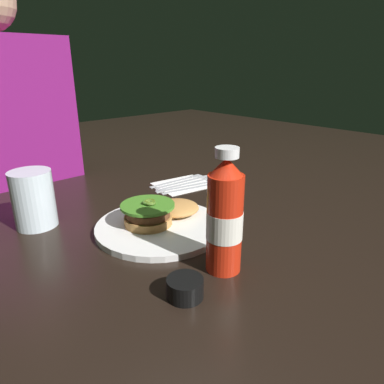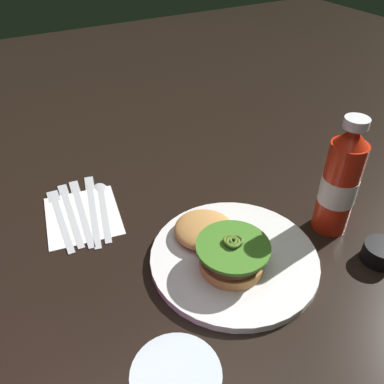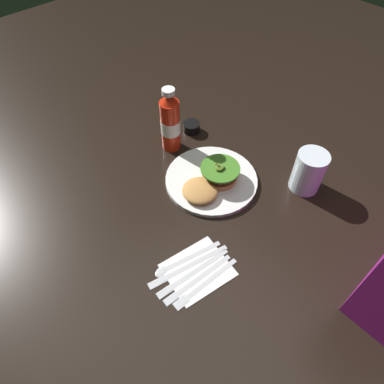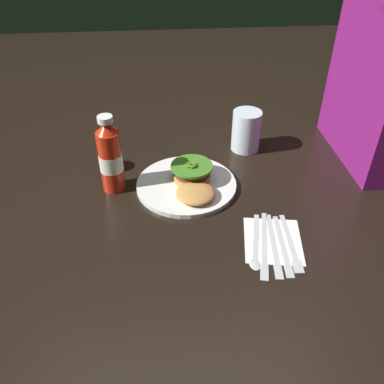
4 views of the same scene
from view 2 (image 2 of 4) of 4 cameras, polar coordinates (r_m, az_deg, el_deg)
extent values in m
plane|color=black|center=(0.66, 7.73, -10.84)|extent=(3.00, 3.00, 0.00)
cylinder|color=white|center=(0.67, 6.02, -9.33)|extent=(0.28, 0.28, 0.01)
cylinder|color=#BB8143|center=(0.64, 5.71, -9.90)|extent=(0.10, 0.10, 0.02)
cylinder|color=#512D19|center=(0.63, 5.81, -8.85)|extent=(0.09, 0.09, 0.02)
cylinder|color=red|center=(0.62, 5.87, -8.14)|extent=(0.09, 0.09, 0.01)
cylinder|color=#3E7921|center=(0.62, 5.91, -7.75)|extent=(0.12, 0.12, 0.01)
torus|color=#4E6518|center=(0.61, 5.48, -6.93)|extent=(0.02, 0.02, 0.01)
torus|color=#477428|center=(0.61, 5.88, -7.24)|extent=(0.02, 0.02, 0.01)
torus|color=#476A21|center=(0.62, 6.35, -6.91)|extent=(0.02, 0.02, 0.01)
torus|color=#4C6E1E|center=(0.61, 5.88, -7.09)|extent=(0.02, 0.02, 0.01)
ellipsoid|color=#BB8143|center=(0.68, 1.73, -5.36)|extent=(0.10, 0.10, 0.03)
cylinder|color=red|center=(0.72, 20.21, 0.50)|extent=(0.06, 0.06, 0.17)
cone|color=red|center=(0.67, 22.04, 7.43)|extent=(0.05, 0.05, 0.03)
cylinder|color=white|center=(0.66, 22.49, 9.13)|extent=(0.04, 0.04, 0.02)
cylinder|color=white|center=(0.72, 20.18, 0.40)|extent=(0.06, 0.06, 0.05)
cylinder|color=black|center=(0.73, 25.34, -7.86)|extent=(0.06, 0.06, 0.03)
cube|color=white|center=(0.78, -15.36, -3.23)|extent=(0.17, 0.16, 0.00)
cube|color=silver|center=(0.78, -12.53, -2.45)|extent=(0.18, 0.05, 0.00)
ellipsoid|color=silver|center=(0.84, -13.00, 0.77)|extent=(0.04, 0.03, 0.00)
cube|color=silver|center=(0.78, -13.97, -2.75)|extent=(0.19, 0.06, 0.00)
cube|color=silver|center=(0.84, -14.43, 0.78)|extent=(0.08, 0.04, 0.00)
cube|color=silver|center=(0.77, -15.40, -3.05)|extent=(0.19, 0.03, 0.00)
cube|color=silver|center=(0.84, -16.29, 0.17)|extent=(0.08, 0.03, 0.00)
cube|color=silver|center=(0.78, -16.84, -3.34)|extent=(0.18, 0.03, 0.00)
cube|color=silver|center=(0.83, -17.74, -0.35)|extent=(0.08, 0.02, 0.00)
cube|color=silver|center=(0.78, -18.28, -3.64)|extent=(0.19, 0.02, 0.00)
cube|color=silver|center=(0.84, -19.28, -0.40)|extent=(0.04, 0.02, 0.00)
camera|label=1|loc=(0.84, 63.10, 6.73)|focal=32.51mm
camera|label=3|loc=(0.94, -58.32, 42.99)|focal=32.30mm
camera|label=4|loc=(1.32, -18.92, 43.76)|focal=38.01mm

